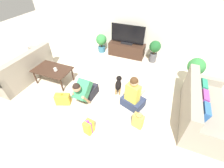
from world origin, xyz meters
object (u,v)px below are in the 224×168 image
object	(u,v)px
dog	(118,83)
potted_plant_back_right	(154,49)
person_kneeling	(85,91)
person_sitting	(133,96)
coffee_table	(52,70)
sofa_right	(200,108)
mug	(55,70)
potted_plant_back_left	(101,42)
gift_bag_a	(138,121)
tv_console	(127,50)
potted_plant_corner_right	(196,68)
gift_box_a	(63,99)
tv	(127,36)
gift_box_b	(89,127)
sofa_left	(23,70)

from	to	relation	value
dog	potted_plant_back_right	bearing A→B (deg)	-123.23
person_kneeling	person_sitting	xyz separation A→B (m)	(1.16, 0.26, -0.00)
coffee_table	person_sitting	distance (m)	2.41
sofa_right	mug	world-z (taller)	sofa_right
potted_plant_back_left	coffee_table	bearing A→B (deg)	-102.03
dog	gift_bag_a	world-z (taller)	gift_bag_a
sofa_right	gift_bag_a	xyz separation A→B (m)	(-1.22, -0.76, -0.12)
potted_plant_back_left	person_sitting	xyz separation A→B (m)	(1.92, -2.33, -0.08)
tv_console	potted_plant_corner_right	bearing A→B (deg)	-21.51
dog	gift_box_a	bearing A→B (deg)	25.78
mug	potted_plant_corner_right	bearing A→B (deg)	22.06
coffee_table	tv	xyz separation A→B (m)	(1.49, 2.32, 0.37)
gift_box_b	dog	bearing A→B (deg)	85.21
tv_console	potted_plant_corner_right	xyz separation A→B (m)	(2.26, -0.89, 0.31)
tv	sofa_left	bearing A→B (deg)	-134.47
potted_plant_corner_right	potted_plant_back_right	bearing A→B (deg)	146.20
dog	person_kneeling	bearing A→B (deg)	30.76
coffee_table	person_kneeling	bearing A→B (deg)	-14.71
mug	coffee_table	bearing A→B (deg)	167.38
gift_box_a	gift_bag_a	size ratio (longest dim) A/B	1.02
tv	potted_plant_back_right	xyz separation A→B (m)	(1.01, -0.05, -0.31)
dog	gift_bag_a	bearing A→B (deg)	114.24
potted_plant_corner_right	dog	distance (m)	2.18
sofa_right	tv	bearing A→B (deg)	48.10
tv	potted_plant_back_right	size ratio (longest dim) A/B	1.55
tv	potted_plant_back_right	distance (m)	1.06
sofa_left	tv_console	size ratio (longest dim) A/B	1.40
person_sitting	mug	bearing A→B (deg)	18.77
sofa_left	mug	world-z (taller)	sofa_left
dog	mug	bearing A→B (deg)	-3.10
tv_console	gift_bag_a	distance (m)	3.16
potted_plant_back_right	mug	world-z (taller)	potted_plant_back_right
coffee_table	gift_box_b	bearing A→B (deg)	-32.51
potted_plant_back_left	potted_plant_corner_right	distance (m)	3.38
sofa_left	potted_plant_back_right	world-z (taller)	sofa_left
sofa_left	gift_box_a	size ratio (longest dim) A/B	4.65
gift_box_b	potted_plant_corner_right	bearing A→B (deg)	52.01
coffee_table	dog	xyz separation A→B (m)	(1.89, 0.35, -0.17)
coffee_table	gift_box_a	bearing A→B (deg)	-40.37
potted_plant_back_left	sofa_left	bearing A→B (deg)	-120.59
sofa_left	dog	size ratio (longest dim) A/B	3.22
person_kneeling	gift_box_b	xyz separation A→B (m)	(0.52, -0.80, -0.17)
potted_plant_corner_right	person_kneeling	bearing A→B (deg)	-145.12
coffee_table	sofa_left	bearing A→B (deg)	-169.16
potted_plant_back_left	mug	size ratio (longest dim) A/B	5.77
person_kneeling	potted_plant_back_right	bearing A→B (deg)	66.97
sofa_left	potted_plant_back_left	distance (m)	2.85
sofa_right	potted_plant_back_left	distance (m)	4.02
potted_plant_corner_right	mug	distance (m)	3.88
tv_console	gift_box_b	distance (m)	3.45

